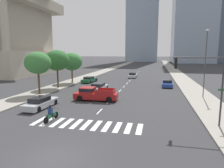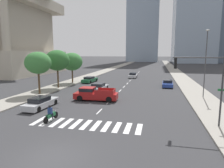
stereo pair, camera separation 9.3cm
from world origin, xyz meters
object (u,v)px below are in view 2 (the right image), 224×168
(motorcycle_lead, at_px, (51,114))
(sedan_silver_2, at_px, (41,103))
(pickup_truck, at_px, (94,94))
(traffic_signal_near, at_px, (204,76))
(sedan_blue_1, at_px, (168,83))
(street_tree_second, at_px, (57,60))
(street_lamp_east, at_px, (206,59))
(street_tree_third, at_px, (72,62))
(sedan_green_4, at_px, (90,80))
(sedan_silver_3, at_px, (133,75))
(street_tree_nearest, at_px, (38,63))
(sedan_silver_0, at_px, (99,87))

(motorcycle_lead, xyz_separation_m, sedan_silver_2, (-3.28, 3.60, 0.00))
(pickup_truck, bearing_deg, traffic_signal_near, 146.53)
(sedan_blue_1, relative_size, street_tree_second, 0.72)
(street_lamp_east, bearing_deg, street_tree_third, 159.49)
(sedan_green_4, relative_size, street_tree_second, 0.74)
(motorcycle_lead, height_order, sedan_silver_3, motorcycle_lead)
(street_tree_nearest, relative_size, street_tree_third, 1.02)
(motorcycle_lead, xyz_separation_m, sedan_silver_0, (0.12, 14.70, 0.01))
(traffic_signal_near, bearing_deg, sedan_blue_1, -85.28)
(sedan_blue_1, bearing_deg, traffic_signal_near, 6.42)
(sedan_blue_1, height_order, sedan_green_4, sedan_blue_1)
(street_tree_second, bearing_deg, street_tree_nearest, -90.00)
(pickup_truck, xyz_separation_m, sedan_silver_2, (-4.61, -4.83, -0.22))
(traffic_signal_near, relative_size, street_lamp_east, 0.66)
(motorcycle_lead, height_order, pickup_truck, pickup_truck)
(sedan_silver_3, xyz_separation_m, street_tree_third, (-10.88, -12.12, 3.80))
(motorcycle_lead, distance_m, sedan_silver_3, 33.85)
(sedan_blue_1, relative_size, sedan_silver_2, 0.97)
(sedan_blue_1, distance_m, sedan_green_4, 15.83)
(sedan_silver_3, bearing_deg, motorcycle_lead, 172.48)
(street_tree_nearest, bearing_deg, motorcycle_lead, -52.93)
(street_tree_second, distance_m, street_tree_third, 6.01)
(sedan_silver_0, xyz_separation_m, traffic_signal_near, (12.72, -13.26, 3.59))
(sedan_silver_0, distance_m, street_tree_second, 8.74)
(pickup_truck, relative_size, street_tree_second, 0.87)
(sedan_silver_3, xyz_separation_m, street_lamp_east, (12.04, -20.69, 4.66))
(street_lamp_east, bearing_deg, sedan_silver_3, 120.20)
(pickup_truck, distance_m, street_lamp_east, 15.47)
(sedan_silver_0, distance_m, sedan_silver_3, 19.27)
(sedan_silver_3, bearing_deg, sedan_silver_2, 165.72)
(street_lamp_east, bearing_deg, pickup_truck, -162.08)
(street_tree_second, bearing_deg, sedan_silver_2, -70.68)
(sedan_silver_3, height_order, traffic_signal_near, traffic_signal_near)
(sedan_green_4, xyz_separation_m, street_tree_second, (-2.94, -8.02, 4.26))
(motorcycle_lead, xyz_separation_m, sedan_blue_1, (11.16, 21.61, -0.01))
(motorcycle_lead, xyz_separation_m, street_tree_nearest, (-7.48, 9.90, 4.08))
(sedan_silver_0, bearing_deg, sedan_silver_3, -5.40)
(motorcycle_lead, bearing_deg, sedan_silver_2, 45.17)
(sedan_silver_0, relative_size, sedan_blue_1, 0.99)
(pickup_truck, xyz_separation_m, sedan_green_4, (-5.87, 15.16, -0.24))
(sedan_silver_3, relative_size, street_tree_second, 0.72)
(sedan_silver_2, height_order, sedan_green_4, sedan_silver_2)
(street_lamp_east, bearing_deg, street_tree_nearest, -172.31)
(pickup_truck, bearing_deg, sedan_silver_0, -81.19)
(sedan_silver_3, relative_size, street_lamp_east, 0.52)
(sedan_silver_2, relative_size, sedan_green_4, 1.02)
(sedan_silver_0, bearing_deg, sedan_silver_2, 167.39)
(motorcycle_lead, bearing_deg, street_tree_second, 28.48)
(sedan_silver_0, height_order, sedan_green_4, sedan_silver_0)
(sedan_silver_0, xyz_separation_m, street_tree_second, (-7.59, 0.88, 4.24))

